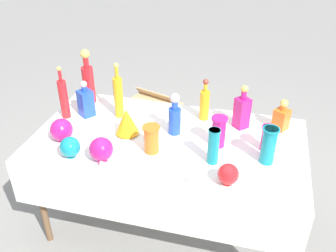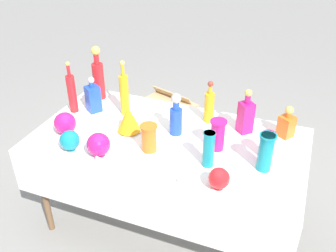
{
  "view_description": "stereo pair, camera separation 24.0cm",
  "coord_description": "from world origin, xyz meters",
  "px_view_note": "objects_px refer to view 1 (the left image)",
  "views": [
    {
      "loc": [
        0.52,
        -1.97,
        2.13
      ],
      "look_at": [
        0.0,
        0.0,
        0.86
      ],
      "focal_mm": 40.0,
      "sensor_mm": 36.0,
      "label": 1
    },
    {
      "loc": [
        0.74,
        -1.9,
        2.13
      ],
      "look_at": [
        0.0,
        0.0,
        0.86
      ],
      "focal_mm": 40.0,
      "sensor_mm": 36.0,
      "label": 2
    }
  ],
  "objects_px": {
    "slender_vase_3": "(219,131)",
    "cardboard_box_behind_left": "(152,137)",
    "slender_vase_0": "(269,144)",
    "slender_vase_1": "(151,138)",
    "round_bowl_3": "(62,130)",
    "square_decanter_0": "(86,102)",
    "round_bowl_2": "(70,147)",
    "fluted_vase_0": "(127,121)",
    "tall_bottle_0": "(175,116)",
    "square_decanter_2": "(242,111)",
    "tall_bottle_4": "(88,80)",
    "round_bowl_0": "(101,149)",
    "slender_vase_4": "(213,145)",
    "slender_vase_2": "(268,138)",
    "tall_bottle_1": "(118,96)",
    "cardboard_box_behind_right": "(154,117)",
    "tall_bottle_3": "(64,98)",
    "round_bowl_1": "(228,174)",
    "tall_bottle_2": "(205,103)",
    "square_decanter_1": "(282,117)"
  },
  "relations": [
    {
      "from": "round_bowl_0",
      "to": "round_bowl_3",
      "type": "distance_m",
      "value": 0.36
    },
    {
      "from": "square_decanter_0",
      "to": "round_bowl_1",
      "type": "xyz_separation_m",
      "value": [
        1.08,
        -0.5,
        -0.04
      ]
    },
    {
      "from": "tall_bottle_0",
      "to": "cardboard_box_behind_right",
      "type": "bearing_deg",
      "value": 113.61
    },
    {
      "from": "round_bowl_2",
      "to": "cardboard_box_behind_right",
      "type": "relative_size",
      "value": 0.22
    },
    {
      "from": "slender_vase_1",
      "to": "fluted_vase_0",
      "type": "distance_m",
      "value": 0.26
    },
    {
      "from": "tall_bottle_0",
      "to": "round_bowl_1",
      "type": "height_order",
      "value": "tall_bottle_0"
    },
    {
      "from": "cardboard_box_behind_left",
      "to": "tall_bottle_1",
      "type": "bearing_deg",
      "value": -93.16
    },
    {
      "from": "slender_vase_3",
      "to": "cardboard_box_behind_left",
      "type": "distance_m",
      "value": 1.29
    },
    {
      "from": "slender_vase_4",
      "to": "round_bowl_3",
      "type": "bearing_deg",
      "value": -179.15
    },
    {
      "from": "slender_vase_3",
      "to": "slender_vase_4",
      "type": "relative_size",
      "value": 0.89
    },
    {
      "from": "slender_vase_0",
      "to": "cardboard_box_behind_left",
      "type": "bearing_deg",
      "value": 137.3
    },
    {
      "from": "slender_vase_1",
      "to": "cardboard_box_behind_right",
      "type": "relative_size",
      "value": 0.3
    },
    {
      "from": "tall_bottle_1",
      "to": "tall_bottle_2",
      "type": "distance_m",
      "value": 0.61
    },
    {
      "from": "square_decanter_0",
      "to": "round_bowl_2",
      "type": "bearing_deg",
      "value": -76.0
    },
    {
      "from": "slender_vase_2",
      "to": "round_bowl_0",
      "type": "distance_m",
      "value": 1.02
    },
    {
      "from": "slender_vase_0",
      "to": "slender_vase_1",
      "type": "distance_m",
      "value": 0.7
    },
    {
      "from": "tall_bottle_0",
      "to": "tall_bottle_1",
      "type": "xyz_separation_m",
      "value": [
        -0.44,
        0.12,
        0.03
      ]
    },
    {
      "from": "cardboard_box_behind_right",
      "to": "tall_bottle_4",
      "type": "bearing_deg",
      "value": -105.92
    },
    {
      "from": "tall_bottle_1",
      "to": "slender_vase_0",
      "type": "distance_m",
      "value": 1.08
    },
    {
      "from": "tall_bottle_0",
      "to": "round_bowl_2",
      "type": "height_order",
      "value": "tall_bottle_0"
    },
    {
      "from": "tall_bottle_1",
      "to": "round_bowl_0",
      "type": "xyz_separation_m",
      "value": [
        0.09,
        -0.52,
        -0.08
      ]
    },
    {
      "from": "tall_bottle_3",
      "to": "cardboard_box_behind_left",
      "type": "relative_size",
      "value": 0.66
    },
    {
      "from": "fluted_vase_0",
      "to": "round_bowl_3",
      "type": "relative_size",
      "value": 1.21
    },
    {
      "from": "round_bowl_2",
      "to": "slender_vase_4",
      "type": "bearing_deg",
      "value": 10.95
    },
    {
      "from": "tall_bottle_3",
      "to": "round_bowl_1",
      "type": "xyz_separation_m",
      "value": [
        1.21,
        -0.44,
        -0.09
      ]
    },
    {
      "from": "tall_bottle_4",
      "to": "round_bowl_3",
      "type": "bearing_deg",
      "value": -84.47
    },
    {
      "from": "round_bowl_0",
      "to": "tall_bottle_0",
      "type": "bearing_deg",
      "value": 49.15
    },
    {
      "from": "tall_bottle_4",
      "to": "square_decanter_1",
      "type": "distance_m",
      "value": 1.42
    },
    {
      "from": "tall_bottle_0",
      "to": "tall_bottle_2",
      "type": "xyz_separation_m",
      "value": [
        0.16,
        0.24,
        -0.01
      ]
    },
    {
      "from": "tall_bottle_0",
      "to": "slender_vase_1",
      "type": "bearing_deg",
      "value": -109.71
    },
    {
      "from": "round_bowl_0",
      "to": "round_bowl_1",
      "type": "xyz_separation_m",
      "value": [
        0.76,
        -0.03,
        -0.01
      ]
    },
    {
      "from": "slender_vase_0",
      "to": "slender_vase_3",
      "type": "distance_m",
      "value": 0.32
    },
    {
      "from": "square_decanter_1",
      "to": "slender_vase_2",
      "type": "height_order",
      "value": "square_decanter_1"
    },
    {
      "from": "tall_bottle_0",
      "to": "slender_vase_1",
      "type": "xyz_separation_m",
      "value": [
        -0.09,
        -0.24,
        -0.03
      ]
    },
    {
      "from": "tall_bottle_0",
      "to": "square_decanter_2",
      "type": "distance_m",
      "value": 0.46
    },
    {
      "from": "round_bowl_0",
      "to": "cardboard_box_behind_left",
      "type": "height_order",
      "value": "round_bowl_0"
    },
    {
      "from": "fluted_vase_0",
      "to": "round_bowl_2",
      "type": "height_order",
      "value": "fluted_vase_0"
    },
    {
      "from": "square_decanter_0",
      "to": "square_decanter_2",
      "type": "bearing_deg",
      "value": 6.44
    },
    {
      "from": "square_decanter_2",
      "to": "cardboard_box_behind_left",
      "type": "distance_m",
      "value": 1.23
    },
    {
      "from": "slender_vase_0",
      "to": "slender_vase_4",
      "type": "height_order",
      "value": "slender_vase_0"
    },
    {
      "from": "tall_bottle_1",
      "to": "round_bowl_2",
      "type": "xyz_separation_m",
      "value": [
        -0.11,
        -0.54,
        -0.09
      ]
    },
    {
      "from": "tall_bottle_1",
      "to": "cardboard_box_behind_left",
      "type": "relative_size",
      "value": 0.7
    },
    {
      "from": "tall_bottle_0",
      "to": "tall_bottle_4",
      "type": "bearing_deg",
      "value": 160.02
    },
    {
      "from": "tall_bottle_1",
      "to": "tall_bottle_4",
      "type": "distance_m",
      "value": 0.33
    },
    {
      "from": "square_decanter_2",
      "to": "cardboard_box_behind_left",
      "type": "relative_size",
      "value": 0.54
    },
    {
      "from": "tall_bottle_4",
      "to": "round_bowl_0",
      "type": "xyz_separation_m",
      "value": [
        0.38,
        -0.67,
        -0.1
      ]
    },
    {
      "from": "round_bowl_0",
      "to": "round_bowl_1",
      "type": "height_order",
      "value": "round_bowl_0"
    },
    {
      "from": "tall_bottle_4",
      "to": "round_bowl_2",
      "type": "bearing_deg",
      "value": -74.76
    },
    {
      "from": "slender_vase_1",
      "to": "round_bowl_3",
      "type": "height_order",
      "value": "slender_vase_1"
    },
    {
      "from": "slender_vase_1",
      "to": "tall_bottle_2",
      "type": "bearing_deg",
      "value": 62.87
    }
  ]
}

